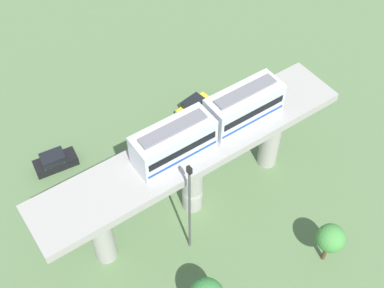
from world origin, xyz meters
TOP-DOWN VIEW (x-y plane):
  - ground_plane at (0.00, 0.00)m, footprint 120.00×120.00m
  - viaduct at (0.00, 0.00)m, footprint 5.20×28.00m
  - train at (0.00, -1.71)m, footprint 2.64×13.55m
  - parked_car_yellow at (9.76, -7.11)m, footprint 2.48×4.44m
  - parked_car_blue at (5.91, 6.87)m, footprint 1.87×4.23m
  - parked_car_black at (11.51, 8.56)m, footprint 2.31×4.39m
  - tree_near_viaduct at (-11.04, -6.16)m, footprint 2.43×2.43m
  - signal_post at (-3.40, 2.63)m, footprint 0.44×0.28m

SIDE VIEW (x-z plane):
  - ground_plane at x=0.00m, z-range 0.00..0.00m
  - parked_car_yellow at x=9.76m, z-range -0.14..1.62m
  - parked_car_blue at x=5.91m, z-range -0.14..1.62m
  - parked_car_black at x=11.51m, z-range -0.14..1.62m
  - tree_near_viaduct at x=-11.04m, z-range 1.07..5.74m
  - signal_post at x=-3.40m, z-range 0.53..11.87m
  - viaduct at x=0.00m, z-range 2.11..10.85m
  - train at x=0.00m, z-range 8.65..11.89m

